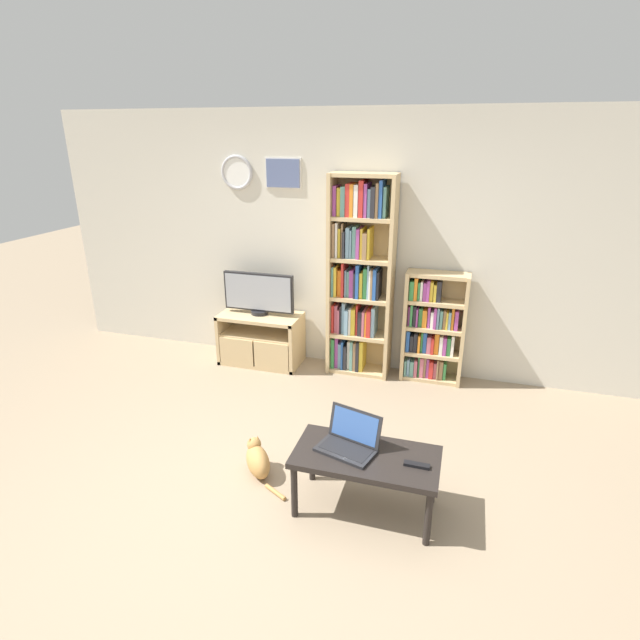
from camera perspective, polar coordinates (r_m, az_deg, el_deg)
name	(u,v)px	position (r m, az deg, el deg)	size (l,w,h in m)	color
ground_plane	(262,504)	(3.64, -6.62, -20.15)	(18.00, 18.00, 0.00)	gray
wall_back	(347,244)	(5.12, 3.08, 8.66)	(6.48, 0.09, 2.60)	beige
tv_stand	(261,339)	(5.43, -6.80, -2.12)	(0.86, 0.45, 0.55)	tan
television	(259,294)	(5.29, -7.02, 3.02)	(0.77, 0.18, 0.45)	black
bookshelf_tall	(358,277)	(4.99, 4.40, 4.88)	(0.64, 0.30, 2.02)	tan
bookshelf_short	(432,329)	(5.07, 12.64, -1.06)	(0.60, 0.25, 1.12)	tan
coffee_table	(366,461)	(3.36, 5.28, -15.77)	(0.94, 0.47, 0.43)	black
laptop	(350,440)	(3.35, 3.41, -13.51)	(0.43, 0.36, 0.24)	#232326
remote_near_laptop	(417,465)	(3.27, 10.99, -15.95)	(0.16, 0.05, 0.02)	black
cat	(258,460)	(3.83, -7.15, -15.56)	(0.46, 0.40, 0.27)	#B78447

